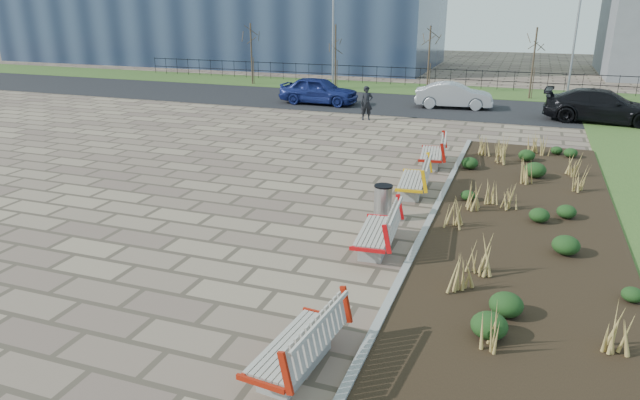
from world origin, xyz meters
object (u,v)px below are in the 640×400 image
(lamp_west, at_px, (333,41))
(car_blue, at_px, (319,90))
(car_silver, at_px, (454,95))
(litter_bin, at_px, (383,203))
(pedestrian, at_px, (367,103))
(bench_b, at_px, (376,229))
(bench_d, at_px, (431,151))
(car_black, at_px, (603,106))
(lamp_east, at_px, (574,47))
(bench_a, at_px, (295,341))
(bench_c, at_px, (413,178))

(lamp_west, bearing_deg, car_blue, -79.28)
(car_blue, bearing_deg, car_silver, -78.35)
(litter_bin, xyz_separation_m, pedestrian, (-4.00, 12.70, 0.35))
(bench_b, height_order, pedestrian, pedestrian)
(bench_d, height_order, litter_bin, bench_d)
(car_black, height_order, lamp_east, lamp_east)
(car_blue, relative_size, car_silver, 1.07)
(bench_d, height_order, lamp_east, lamp_east)
(bench_d, distance_m, pedestrian, 8.24)
(car_black, bearing_deg, bench_a, 169.98)
(car_silver, xyz_separation_m, lamp_east, (5.78, 4.13, 2.35))
(car_silver, distance_m, lamp_east, 7.49)
(pedestrian, distance_m, car_silver, 5.83)
(pedestrian, distance_m, car_blue, 4.98)
(bench_c, height_order, car_silver, car_silver)
(lamp_east, bearing_deg, bench_c, -104.66)
(litter_bin, bearing_deg, bench_a, -87.40)
(litter_bin, height_order, pedestrian, pedestrian)
(bench_c, xyz_separation_m, car_silver, (-0.78, 14.99, 0.19))
(pedestrian, height_order, lamp_east, lamp_east)
(lamp_east, bearing_deg, bench_a, -100.04)
(bench_d, relative_size, lamp_east, 0.35)
(litter_bin, bearing_deg, pedestrian, 107.47)
(car_blue, bearing_deg, pedestrian, -130.91)
(bench_a, bearing_deg, car_blue, 115.08)
(car_blue, relative_size, lamp_east, 0.72)
(bench_b, height_order, car_blue, car_blue)
(bench_a, bearing_deg, lamp_east, 85.78)
(bench_a, distance_m, bench_b, 4.85)
(car_blue, xyz_separation_m, lamp_east, (12.98, 5.41, 2.28))
(bench_b, distance_m, bench_d, 7.59)
(bench_a, height_order, car_blue, car_blue)
(bench_a, relative_size, pedestrian, 1.30)
(bench_c, distance_m, bench_d, 3.32)
(car_silver, bearing_deg, bench_d, 176.96)
(car_blue, distance_m, lamp_west, 5.96)
(bench_a, bearing_deg, bench_c, 95.82)
(car_silver, bearing_deg, bench_b, 175.45)
(litter_bin, bearing_deg, lamp_west, 112.04)
(bench_a, bearing_deg, bench_b, 95.82)
(bench_b, height_order, lamp_west, lamp_west)
(bench_a, relative_size, bench_b, 1.00)
(pedestrian, bearing_deg, lamp_east, 21.03)
(bench_b, xyz_separation_m, bench_c, (0.00, 4.27, 0.00))
(bench_b, distance_m, bench_c, 4.27)
(bench_b, relative_size, lamp_west, 0.35)
(bench_b, bearing_deg, pedestrian, 101.66)
(bench_d, distance_m, lamp_west, 18.35)
(litter_bin, distance_m, car_blue, 17.80)
(bench_b, bearing_deg, car_blue, 109.18)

